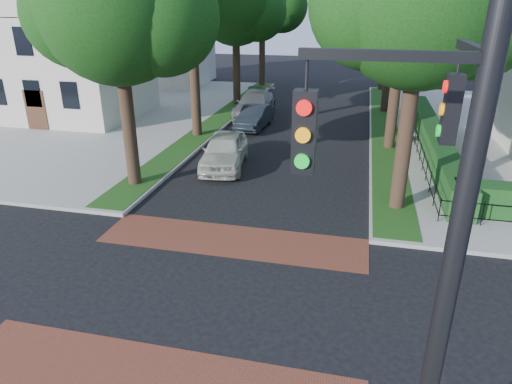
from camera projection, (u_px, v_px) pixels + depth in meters
ground at (201, 296)px, 12.55m from camera, size 120.00×120.00×0.00m
sidewalk_nw at (36, 110)px, 33.64m from camera, size 30.00×30.00×0.15m
crosswalk_far at (233, 241)px, 15.42m from camera, size 9.00×2.20×0.01m
crosswalk_near at (151, 383)px, 9.67m from camera, size 9.00×2.20×0.01m
grass_strip_ne at (384, 128)px, 28.53m from camera, size 1.60×29.80×0.02m
grass_strip_nw at (219, 119)px, 30.77m from camera, size 1.60×29.80×0.02m
tree_right_far at (396, 10)px, 30.48m from camera, size 7.25×6.23×9.74m
tree_right_back at (391, 4)px, 38.43m from camera, size 7.50×6.45×10.20m
tree_left_near at (121, 7)px, 17.35m from camera, size 7.50×6.45×10.20m
tree_left_far at (238, 7)px, 32.67m from camera, size 7.00×6.02×9.86m
tree_left_back at (264, 2)px, 40.66m from camera, size 7.75×6.66×10.44m
hedge_main_road at (433, 139)px, 24.14m from camera, size 1.00×18.00×1.20m
fence_main_road at (417, 141)px, 24.36m from camera, size 0.06×18.00×0.90m
house_left_near at (65, 41)px, 29.98m from camera, size 10.00×9.00×10.14m
house_left_far at (155, 29)px, 42.56m from camera, size 10.00×9.00×10.14m
traffic_signal at (435, 240)px, 5.75m from camera, size 2.17×2.00×8.00m
parked_car_front at (224, 150)px, 22.00m from camera, size 2.61×5.09×1.66m
parked_car_middle at (254, 117)px, 28.82m from camera, size 1.77×4.38×1.42m
parked_car_rear at (255, 104)px, 31.86m from camera, size 2.51×5.78×1.65m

